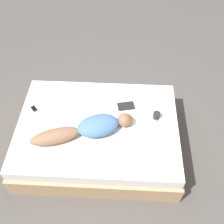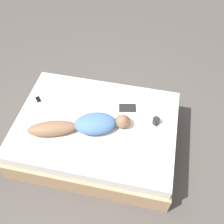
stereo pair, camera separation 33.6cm
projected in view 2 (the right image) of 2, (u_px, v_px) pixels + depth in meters
The scene contains 6 objects.
ground_plane at pixel (97, 144), 3.72m from camera, with size 12.00×12.00×0.00m, color #4C4742.
bed at pixel (97, 134), 3.53m from camera, with size 1.52×2.09×0.51m.
person at pixel (85, 125), 3.19m from camera, with size 0.60×1.26×0.19m.
open_magazine at pixel (127, 102), 3.53m from camera, with size 0.51×0.41×0.01m.
coffee_mug at pixel (156, 121), 3.28m from camera, with size 0.12×0.09×0.09m.
cell_phone at pixel (38, 100), 3.56m from camera, with size 0.14×0.14×0.01m.
Camera 2 is at (1.89, 0.62, 3.19)m, focal length 42.00 mm.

